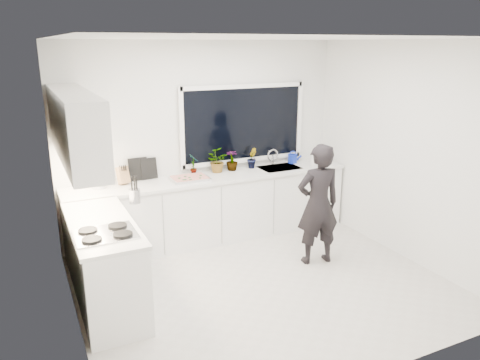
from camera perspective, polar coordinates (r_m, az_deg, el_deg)
floor at (r=5.50m, az=2.72°, el=-12.65°), size 4.00×3.50×0.02m
wall_back at (r=6.54m, az=-4.46°, el=4.79°), size 4.00×0.02×2.70m
wall_left at (r=4.43m, az=-20.61°, el=-1.83°), size 0.02×3.50×2.70m
wall_right at (r=6.18m, az=19.57°, el=3.21°), size 0.02×3.50×2.70m
ceiling at (r=4.81m, az=3.17°, el=17.00°), size 4.00×3.50×0.02m
window at (r=6.71m, az=0.42°, el=6.86°), size 1.80×0.02×1.00m
base_cabinets_back at (r=6.51m, az=-3.29°, el=-3.57°), size 3.92×0.58×0.88m
base_cabinets_left at (r=5.12m, az=-16.16°, el=-9.97°), size 0.58×1.60×0.88m
countertop_back at (r=6.36m, az=-3.33°, el=0.30°), size 3.94×0.62×0.04m
countertop_left at (r=4.94m, az=-16.57°, el=-5.16°), size 0.62×1.60×0.04m
upper_cabinets at (r=5.01m, az=-19.48°, el=6.20°), size 0.34×2.10×0.70m
sink at (r=6.83m, az=4.82°, el=1.13°), size 0.58×0.42×0.14m
faucet at (r=6.96m, az=4.02°, el=2.79°), size 0.03×0.03×0.22m
stovetop at (r=4.60m, az=-16.12°, el=-6.26°), size 0.56×0.48×0.03m
person at (r=5.80m, az=9.49°, el=-2.96°), size 0.60×0.44×1.52m
pizza_tray at (r=6.22m, az=-6.18°, el=0.19°), size 0.49×0.37×0.03m
pizza at (r=6.21m, az=-6.18°, el=0.34°), size 0.45×0.32×0.01m
watering_can at (r=7.09m, az=6.42°, el=2.62°), size 0.17×0.17×0.13m
paper_towel_roll at (r=6.05m, az=-16.85°, el=0.24°), size 0.12×0.12×0.26m
knife_block at (r=6.14m, az=-14.07°, el=0.50°), size 0.15×0.13×0.22m
utensil_crock at (r=5.40m, az=-12.71°, el=-1.90°), size 0.13×0.13×0.16m
picture_frame_large at (r=6.30m, az=-11.05°, el=1.38°), size 0.22×0.04×0.28m
picture_frame_small at (r=6.27m, az=-12.31°, el=1.32°), size 0.25×0.02×0.30m
herb_plants at (r=6.54m, az=-2.29°, el=2.36°), size 1.04×0.39×0.33m
soap_bottles at (r=6.93m, az=9.14°, el=2.87°), size 0.17×0.17×0.32m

